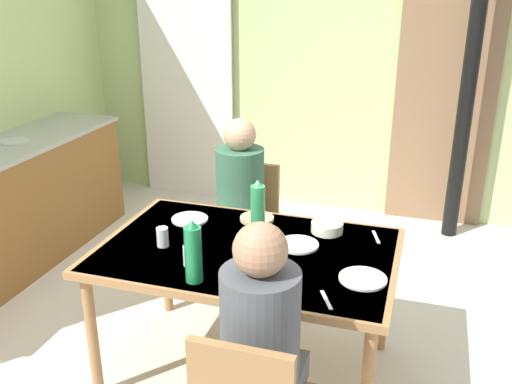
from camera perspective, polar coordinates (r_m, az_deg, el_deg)
The scene contains 21 objects.
ground_plane at distance 3.28m, azimuth -4.55°, elevation -17.01°, with size 6.59×6.59×0.00m, color beige.
wall_back at distance 5.06m, azimuth 5.95°, elevation 13.91°, with size 4.51×0.10×2.80m, color #B5C988.
door_wooden at distance 4.94m, azimuth 18.45°, elevation 8.07°, with size 0.80×0.05×2.00m, color #896749.
stove_pipe_column at distance 4.62m, azimuth 20.95°, elevation 12.00°, with size 0.12×0.12×2.80m, color black.
curtain_panel at distance 5.36m, azimuth -7.09°, elevation 11.83°, with size 0.90×0.03×2.35m, color white.
dining_table at distance 2.87m, azimuth -0.90°, elevation -6.92°, with size 1.49×0.97×0.74m.
chair_far_diner at distance 3.74m, azimuth -0.96°, elevation -2.94°, with size 0.40×0.40×0.87m.
person_near_diner at distance 2.17m, azimuth 0.53°, elevation -13.69°, with size 0.30×0.37×0.77m.
person_far_diner at distance 3.52m, azimuth -1.68°, elevation 0.43°, with size 0.30×0.37×0.77m.
water_bottle_green_near at distance 2.51m, azimuth -6.36°, elevation -6.12°, with size 0.08×0.08×0.30m.
water_bottle_green_far at distance 2.95m, azimuth 0.17°, elevation -1.68°, with size 0.08×0.08×0.30m.
serving_bowl_center at distance 3.03m, azimuth 7.20°, elevation -3.55°, with size 0.17×0.17×0.06m, color silver.
dinner_plate_near_left at distance 2.61m, azimuth 10.75°, elevation -8.60°, with size 0.22×0.22×0.01m, color white.
dinner_plate_near_right at distance 2.88m, azimuth 4.26°, elevation -5.32°, with size 0.21×0.21×0.01m, color white.
dinner_plate_far_center at distance 3.18m, azimuth -6.72°, elevation -2.74°, with size 0.20×0.20×0.01m, color white.
drinking_glass_by_near_diner at distance 2.69m, azimuth -6.81°, elevation -6.41°, with size 0.06×0.06×0.10m, color silver.
drinking_glass_by_far_diner at distance 2.67m, azimuth 1.26°, elevation -6.65°, with size 0.06×0.06×0.09m, color silver.
drinking_glass_spare_center at distance 2.89m, azimuth -9.43°, elevation -4.51°, with size 0.06×0.06×0.10m, color silver.
bread_plate_sliced at distance 3.16m, azimuth 0.09°, elevation -2.70°, with size 0.19×0.19×0.02m, color #DBB77A.
cutlery_knife_near at distance 2.44m, azimuth 7.12°, elevation -10.78°, with size 0.15×0.02×0.00m, color silver.
cutlery_fork_near at distance 3.03m, azimuth 12.04°, elevation -4.47°, with size 0.15×0.02×0.00m, color silver.
Camera 1 is at (1.01, -2.38, 2.02)m, focal length 39.54 mm.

